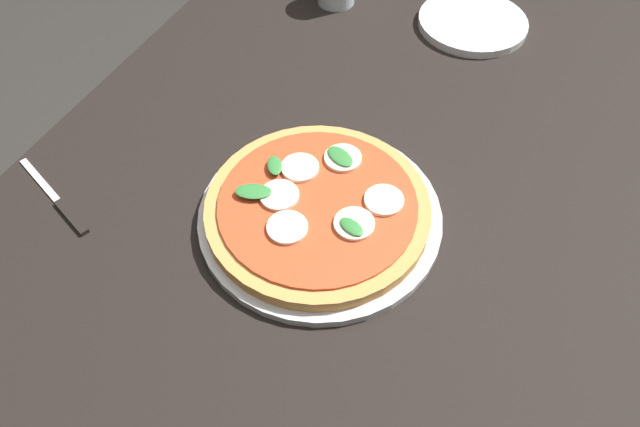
% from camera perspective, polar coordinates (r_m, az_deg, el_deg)
% --- Properties ---
extents(ground_plane, '(6.00, 6.00, 0.00)m').
position_cam_1_polar(ground_plane, '(1.43, 3.23, -18.14)').
color(ground_plane, '#2D2B28').
extents(dining_table, '(1.29, 0.96, 0.77)m').
position_cam_1_polar(dining_table, '(0.84, 5.23, -2.60)').
color(dining_table, black).
rests_on(dining_table, ground_plane).
extents(serving_tray, '(0.31, 0.31, 0.01)m').
position_cam_1_polar(serving_tray, '(0.72, -0.00, -0.20)').
color(serving_tray, silver).
rests_on(serving_tray, dining_table).
extents(pizza, '(0.28, 0.28, 0.03)m').
position_cam_1_polar(pizza, '(0.71, -0.22, 0.66)').
color(pizza, tan).
rests_on(pizza, serving_tray).
extents(plate_white, '(0.19, 0.19, 0.01)m').
position_cam_1_polar(plate_white, '(1.07, 15.09, 18.06)').
color(plate_white, white).
rests_on(plate_white, dining_table).
extents(knife, '(0.07, 0.17, 0.01)m').
position_cam_1_polar(knife, '(0.81, -24.65, 0.85)').
color(knife, black).
rests_on(knife, dining_table).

